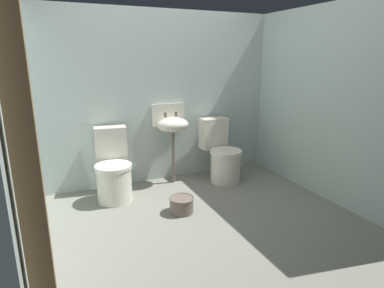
% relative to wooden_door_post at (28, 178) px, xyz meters
% --- Properties ---
extents(ground_plane, '(3.34, 2.90, 0.08)m').
position_rel_wooden_door_post_xyz_m(ground_plane, '(1.40, 1.10, -1.09)').
color(ground_plane, slate).
extents(wall_back, '(3.34, 0.10, 2.10)m').
position_rel_wooden_door_post_xyz_m(wall_back, '(1.40, 2.40, 0.00)').
color(wall_back, '#AFBFB8').
rests_on(wall_back, ground).
extents(wall_left, '(0.10, 2.70, 2.10)m').
position_rel_wooden_door_post_xyz_m(wall_left, '(-0.12, 1.20, 0.00)').
color(wall_left, '#ADBFB9').
rests_on(wall_left, ground).
extents(wall_right, '(0.10, 2.70, 2.10)m').
position_rel_wooden_door_post_xyz_m(wall_right, '(2.92, 1.20, 0.00)').
color(wall_right, '#A7BCB2').
rests_on(wall_right, ground).
extents(wooden_door_post, '(0.11, 0.11, 2.10)m').
position_rel_wooden_door_post_xyz_m(wooden_door_post, '(0.00, 0.00, 0.00)').
color(wooden_door_post, olive).
rests_on(wooden_door_post, ground).
extents(toilet_left, '(0.46, 0.64, 0.78)m').
position_rel_wooden_door_post_xyz_m(toilet_left, '(0.69, 2.00, -0.73)').
color(toilet_left, silver).
rests_on(toilet_left, ground).
extents(toilet_right, '(0.43, 0.62, 0.78)m').
position_rel_wooden_door_post_xyz_m(toilet_right, '(2.08, 2.00, -0.73)').
color(toilet_right, silver).
rests_on(toilet_right, ground).
extents(sink, '(0.42, 0.35, 0.99)m').
position_rel_wooden_door_post_xyz_m(sink, '(1.47, 2.18, -0.30)').
color(sink, '#6A594F').
rests_on(sink, ground).
extents(bucket, '(0.26, 0.26, 0.17)m').
position_rel_wooden_door_post_xyz_m(bucket, '(1.25, 1.35, -0.96)').
color(bucket, '#6A594F').
rests_on(bucket, ground).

